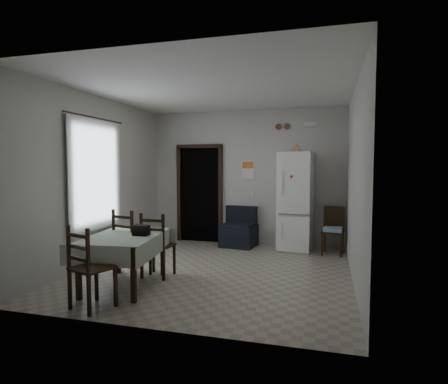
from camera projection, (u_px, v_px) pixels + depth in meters
ground at (216, 271)px, 6.04m from camera, size 4.50×4.50×0.00m
ceiling at (215, 89)px, 5.85m from camera, size 4.20×4.50×0.02m
wall_back at (246, 178)px, 8.11m from camera, size 4.20×0.02×2.90m
wall_front at (151, 190)px, 3.78m from camera, size 4.20×0.02×2.90m
wall_left at (100, 180)px, 6.51m from camera, size 0.02×4.50×2.90m
wall_right at (355, 183)px, 5.38m from camera, size 0.02×4.50×2.90m
doorway at (203, 194)px, 8.61m from camera, size 1.06×0.52×2.22m
window_recess at (91, 175)px, 6.32m from camera, size 0.10×1.20×1.60m
curtain at (96, 175)px, 6.29m from camera, size 0.02×1.45×1.85m
curtain_rod at (95, 118)px, 6.23m from camera, size 0.02×1.60×0.02m
calendar at (248, 170)px, 8.07m from camera, size 0.28×0.02×0.40m
calendar_image at (248, 165)px, 8.06m from camera, size 0.24×0.01×0.14m
light_switch at (252, 194)px, 8.08m from camera, size 0.08×0.02×0.12m
vent_left at (278, 127)px, 7.83m from camera, size 0.12×0.03×0.12m
vent_right at (287, 127)px, 7.78m from camera, size 0.12×0.03×0.12m
emergency_light at (310, 124)px, 7.63m from camera, size 0.25×0.07×0.09m
fridge at (296, 201)px, 7.54m from camera, size 0.71×0.71×1.98m
tan_cone at (296, 148)px, 7.42m from camera, size 0.22×0.22×0.18m
navy_seat at (239, 227)px, 7.89m from camera, size 0.76×0.74×0.83m
corner_chair at (333, 231)px, 7.15m from camera, size 0.44×0.44×0.92m
dining_table at (125, 261)px, 5.26m from camera, size 1.10×1.51×0.73m
black_bag at (141, 230)px, 5.22m from camera, size 0.23×0.15×0.14m
dining_chair_far_left at (132, 243)px, 5.74m from camera, size 0.55×0.55×1.04m
dining_chair_far_right at (158, 244)px, 5.73m from camera, size 0.45×0.45×0.99m
dining_chair_near_head at (92, 267)px, 4.43m from camera, size 0.55×0.55×1.01m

